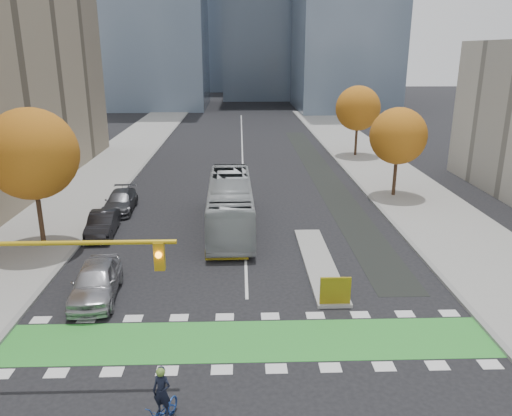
{
  "coord_description": "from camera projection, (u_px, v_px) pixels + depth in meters",
  "views": [
    {
      "loc": [
        -0.26,
        -16.07,
        11.18
      ],
      "look_at": [
        0.58,
        9.78,
        3.0
      ],
      "focal_mm": 35.0,
      "sensor_mm": 36.0,
      "label": 1
    }
  ],
  "objects": [
    {
      "name": "ground",
      "position": [
        249.0,
        363.0,
        18.69
      ],
      "size": [
        300.0,
        300.0,
        0.0
      ],
      "primitive_type": "plane",
      "color": "black",
      "rests_on": "ground"
    },
    {
      "name": "sidewalk_west",
      "position": [
        64.0,
        206.0,
        37.31
      ],
      "size": [
        7.0,
        120.0,
        0.15
      ],
      "primitive_type": "cube",
      "color": "gray",
      "rests_on": "ground"
    },
    {
      "name": "sidewalk_east",
      "position": [
        420.0,
        203.0,
        38.15
      ],
      "size": [
        7.0,
        120.0,
        0.15
      ],
      "primitive_type": "cube",
      "color": "gray",
      "rests_on": "ground"
    },
    {
      "name": "curb_west",
      "position": [
        111.0,
        206.0,
        37.42
      ],
      "size": [
        0.3,
        120.0,
        0.16
      ],
      "primitive_type": "cube",
      "color": "gray",
      "rests_on": "ground"
    },
    {
      "name": "curb_east",
      "position": [
        375.0,
        203.0,
        38.04
      ],
      "size": [
        0.3,
        120.0,
        0.16
      ],
      "primitive_type": "cube",
      "color": "gray",
      "rests_on": "ground"
    },
    {
      "name": "bike_crossing",
      "position": [
        248.0,
        340.0,
        20.12
      ],
      "size": [
        20.0,
        3.0,
        0.01
      ],
      "primitive_type": "cube",
      "color": "green",
      "rests_on": "ground"
    },
    {
      "name": "centre_line",
      "position": [
        242.0,
        153.0,
        56.81
      ],
      "size": [
        0.15,
        70.0,
        0.01
      ],
      "primitive_type": "cube",
      "color": "silver",
      "rests_on": "ground"
    },
    {
      "name": "bike_lane_paint",
      "position": [
        322.0,
        173.0,
        47.51
      ],
      "size": [
        2.5,
        50.0,
        0.01
      ],
      "primitive_type": "cube",
      "color": "black",
      "rests_on": "ground"
    },
    {
      "name": "median_island",
      "position": [
        319.0,
        262.0,
        27.37
      ],
      "size": [
        1.6,
        10.0,
        0.16
      ],
      "primitive_type": "cube",
      "color": "gray",
      "rests_on": "ground"
    },
    {
      "name": "hazard_board",
      "position": [
        335.0,
        291.0,
        22.58
      ],
      "size": [
        1.4,
        0.12,
        1.3
      ],
      "primitive_type": "cube",
      "color": "yellow",
      "rests_on": "median_island"
    },
    {
      "name": "tree_west",
      "position": [
        32.0,
        154.0,
        28.06
      ],
      "size": [
        5.2,
        5.2,
        8.22
      ],
      "color": "#332114",
      "rests_on": "ground"
    },
    {
      "name": "tree_east_near",
      "position": [
        398.0,
        136.0,
        38.56
      ],
      "size": [
        4.4,
        4.4,
        7.08
      ],
      "color": "#332114",
      "rests_on": "ground"
    },
    {
      "name": "tree_east_far",
      "position": [
        358.0,
        108.0,
        53.71
      ],
      "size": [
        4.8,
        4.8,
        7.65
      ],
      "color": "#332114",
      "rests_on": "ground"
    },
    {
      "name": "traffic_signal_west",
      "position": [
        13.0,
        273.0,
        16.74
      ],
      "size": [
        8.53,
        0.56,
        5.2
      ],
      "color": "#BF9914",
      "rests_on": "ground"
    },
    {
      "name": "cyclist",
      "position": [
        163.0,
        407.0,
        15.33
      ],
      "size": [
        1.22,
        1.93,
        2.11
      ],
      "rotation": [
        0.0,
        0.0,
        -0.35
      ],
      "color": "navy",
      "rests_on": "ground"
    },
    {
      "name": "bus",
      "position": [
        230.0,
        204.0,
        32.49
      ],
      "size": [
        2.99,
        11.83,
        3.28
      ],
      "primitive_type": "imported",
      "rotation": [
        0.0,
        0.0,
        0.02
      ],
      "color": "#A6ABAD",
      "rests_on": "ground"
    },
    {
      "name": "parked_car_a",
      "position": [
        96.0,
        281.0,
        23.39
      ],
      "size": [
        2.41,
        5.14,
        1.7
      ],
      "primitive_type": "imported",
      "rotation": [
        0.0,
        0.0,
        0.08
      ],
      "color": "#A9A8AD",
      "rests_on": "ground"
    },
    {
      "name": "parked_car_b",
      "position": [
        102.0,
        224.0,
        31.49
      ],
      "size": [
        1.86,
        4.54,
        1.46
      ],
      "primitive_type": "imported",
      "rotation": [
        0.0,
        0.0,
        0.07
      ],
      "color": "black",
      "rests_on": "ground"
    },
    {
      "name": "parked_car_c",
      "position": [
        120.0,
        201.0,
        36.26
      ],
      "size": [
        2.21,
        5.02,
        1.43
      ],
      "primitive_type": "imported",
      "rotation": [
        0.0,
        0.0,
        0.04
      ],
      "color": "#444449",
      "rests_on": "ground"
    }
  ]
}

